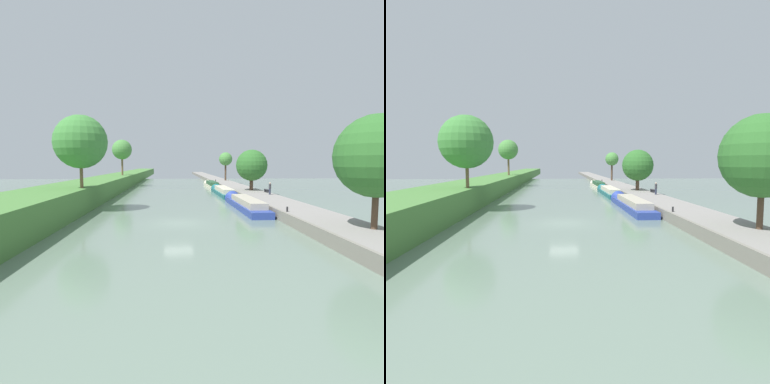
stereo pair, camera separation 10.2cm
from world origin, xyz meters
TOP-DOWN VIEW (x-y plane):
  - ground_plane at (0.00, 0.00)m, footprint 160.00×160.00m
  - left_grassy_bank at (-12.78, 0.00)m, footprint 6.87×260.00m
  - right_towpath at (11.56, 0.00)m, footprint 4.44×260.00m
  - stone_quay at (9.22, 0.00)m, footprint 0.25×260.00m
  - narrowboat_blue at (7.78, 8.95)m, footprint 2.17×15.58m
  - narrowboat_teal at (7.81, 25.67)m, footprint 2.08×15.61m
  - narrowboat_cream at (7.83, 41.39)m, footprint 1.95×14.73m
  - tree_rightbank_near at (12.64, -7.77)m, footprint 5.41×5.41m
  - tree_rightbank_midnear at (11.98, 22.80)m, footprint 4.91×4.91m
  - tree_rightbank_midfar at (12.68, 52.21)m, footprint 3.27×3.27m
  - tree_leftbank_downstream at (-11.37, 43.86)m, footprint 4.27×4.27m
  - tree_leftbank_upstream at (-10.10, 7.05)m, footprint 5.60×5.60m
  - person_walking at (12.81, 15.66)m, footprint 0.34×0.34m
  - mooring_bollard_near at (9.64, 0.03)m, footprint 0.16×0.16m
  - mooring_bollard_far at (9.64, 47.84)m, footprint 0.16×0.16m
  - park_bench at (13.33, 18.96)m, footprint 0.44×1.50m

SIDE VIEW (x-z plane):
  - ground_plane at x=0.00m, z-range 0.00..0.00m
  - right_towpath at x=11.56m, z-range 0.00..0.89m
  - stone_quay at x=9.22m, z-range 0.00..0.94m
  - narrowboat_teal at x=7.81m, z-range -0.47..1.51m
  - narrowboat_blue at x=7.78m, z-range -0.49..1.57m
  - narrowboat_cream at x=7.83m, z-range -0.43..1.53m
  - mooring_bollard_near at x=9.64m, z-range 0.89..1.34m
  - mooring_bollard_far at x=9.64m, z-range 0.89..1.34m
  - park_bench at x=13.33m, z-range 1.00..1.47m
  - left_grassy_bank at x=-12.78m, z-range 0.00..2.55m
  - person_walking at x=12.81m, z-range 0.94..2.60m
  - tree_rightbank_midnear at x=11.98m, z-range 1.63..8.04m
  - tree_rightbank_near at x=12.64m, z-range 1.91..9.36m
  - tree_rightbank_midfar at x=12.68m, z-range 2.65..9.59m
  - tree_leftbank_upstream at x=-10.10m, z-range 3.58..11.24m
  - tree_leftbank_downstream at x=-11.37m, z-range 4.23..11.91m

